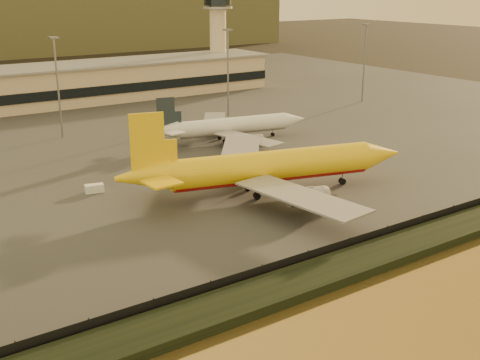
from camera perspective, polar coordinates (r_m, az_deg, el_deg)
name	(u,v)px	position (r m, az deg, el deg)	size (l,w,h in m)	color
ground	(284,228)	(98.86, 4.20, -4.57)	(900.00, 900.00, 0.00)	black
embankment	(359,262)	(87.12, 11.20, -7.64)	(320.00, 7.00, 1.40)	black
tarmac	(80,122)	(179.76, -14.95, 5.32)	(320.00, 220.00, 0.20)	#2D2D2D
perimeter_fence	(339,248)	(89.41, 9.40, -6.41)	(300.00, 0.05, 2.20)	black
control_tower	(218,28)	(239.37, -2.10, 14.18)	(11.20, 11.20, 35.50)	#C6AA89
apron_light_masts	(156,72)	(164.51, -8.00, 10.14)	(152.20, 12.20, 25.40)	slate
dhl_cargo_jet	(267,167)	(112.73, 2.62, 1.20)	(56.22, 53.91, 17.00)	yellow
white_narrowbody_jet	(230,126)	(151.91, -0.92, 5.10)	(42.18, 40.59, 12.17)	silver
gse_vehicle_yellow	(294,165)	(129.01, 5.19, 1.43)	(4.27, 1.92, 1.92)	yellow
gse_vehicle_white	(94,188)	(117.61, -13.65, -0.78)	(3.50, 1.57, 1.57)	silver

